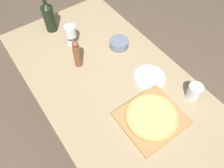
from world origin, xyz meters
name	(u,v)px	position (x,y,z in m)	size (l,w,h in m)	color
ground_plane	(113,131)	(0.00, 0.00, 0.00)	(12.00, 12.00, 0.00)	brown
dining_table	(114,91)	(0.00, 0.00, 0.68)	(0.93, 1.80, 0.76)	#9E8966
cutting_board	(151,118)	(0.04, -0.33, 0.77)	(0.36, 0.33, 0.02)	#A87A47
pizza	(152,116)	(0.04, -0.33, 0.79)	(0.31, 0.31, 0.02)	tan
wine_bottle	(49,16)	(-0.08, 0.73, 0.89)	(0.09, 0.09, 0.32)	black
pepper_mill	(77,54)	(-0.10, 0.28, 0.87)	(0.05, 0.05, 0.22)	brown
wine_glass	(71,32)	(-0.03, 0.49, 0.88)	(0.08, 0.08, 0.16)	silver
small_bowl	(119,43)	(0.24, 0.26, 0.79)	(0.14, 0.14, 0.06)	slate
drinking_tumbler	(194,91)	(0.35, -0.36, 0.81)	(0.09, 0.09, 0.10)	silver
dinner_plate	(149,77)	(0.23, -0.09, 0.77)	(0.21, 0.21, 0.01)	white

